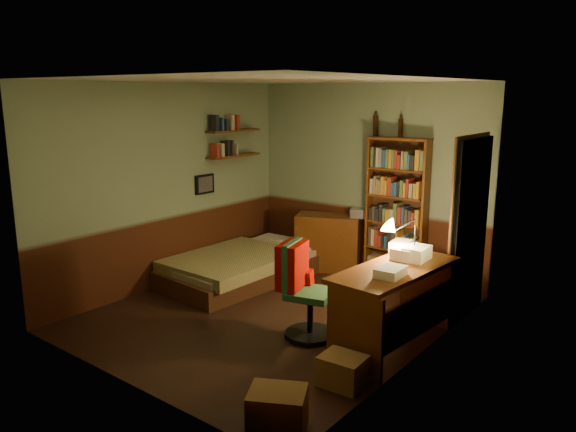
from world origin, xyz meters
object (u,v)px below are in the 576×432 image
Objects in this scene: desk_lamp at (415,232)px; office_chair at (310,288)px; mini_stereo at (359,213)px; cardboard_box_a at (277,410)px; desk at (394,307)px; bed at (243,256)px; bookshelf at (396,211)px; cardboard_box_b at (343,371)px; dresser at (328,242)px.

office_chair is at bearing -112.41° from desk_lamp.
cardboard_box_a is at bearing -90.47° from mini_stereo.
office_chair is (-0.75, -0.36, 0.13)m from desk.
bed is 2.11m from bookshelf.
bed is 3.02m from cardboard_box_b.
bookshelf is 2.04m from desk.
office_chair reaches higher than mini_stereo.
bed is 2.04m from office_chair.
bookshelf is (1.01, 0.08, 0.56)m from dresser.
cardboard_box_b is (1.94, -2.64, -0.26)m from dresser.
desk reaches higher than bed.
desk is (1.90, -1.66, 0.01)m from dresser.
dresser reaches higher than bed.
cardboard_box_a is 0.86m from cardboard_box_b.
bookshelf reaches higher than bed.
desk_lamp is 0.51× the size of office_chair.
mini_stereo is 0.21× the size of office_chair.
desk_lamp is (1.49, -1.39, 0.23)m from mini_stereo.
bed is 9.50× the size of mini_stereo.
cardboard_box_b is at bearing -77.74° from bookshelf.
dresser is at bearing 173.63° from mini_stereo.
bookshelf reaches higher than dresser.
desk_lamp is (2.55, -0.19, 0.76)m from bed.
desk_lamp is 2.41m from cardboard_box_a.
mini_stereo reaches higher than cardboard_box_a.
cardboard_box_a is at bearing -84.95° from desk.
bed is at bearing 148.96° from cardboard_box_b.
bookshelf is at bearing -26.82° from mini_stereo.
office_chair reaches higher than bed.
cardboard_box_b is (0.03, 0.86, -0.03)m from cardboard_box_a.
bed reaches higher than cardboard_box_a.
dresser is at bearing 63.36° from bed.
bookshelf is 3.50× the size of desk_lamp.
bed is at bearing -144.94° from dresser.
bookshelf reaches higher than cardboard_box_a.
mini_stereo is at bearing 93.71° from office_chair.
bed is 1.69m from mini_stereo.
bookshelf is at bearing 39.32° from bed.
dresser is 3.29m from cardboard_box_b.
office_chair reaches higher than desk.
desk is 0.78m from desk_lamp.
bookshelf is at bearing -19.47° from dresser.
mini_stereo is 3.98m from cardboard_box_a.
bookshelf reaches higher than mini_stereo.
bookshelf reaches higher than office_chair.
dresser reaches higher than cardboard_box_b.
desk_lamp is at bearing -0.19° from bed.
mini_stereo is 0.60m from bookshelf.
desk is at bearing -73.21° from mini_stereo.
cardboard_box_b is at bearing -65.89° from desk_lamp.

